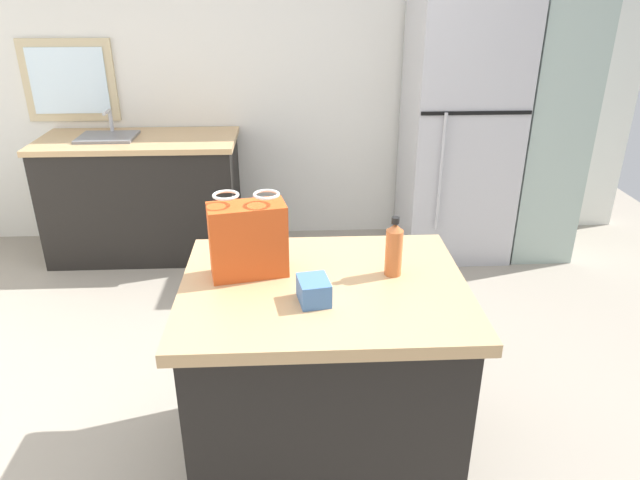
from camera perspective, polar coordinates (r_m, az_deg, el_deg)
The scene contains 9 objects.
ground at distance 2.96m, azimuth -4.26°, elevation -17.28°, with size 6.85×6.85×0.00m, color #9E9384.
back_wall at distance 4.62m, azimuth -4.54°, elevation 16.09°, with size 5.70×0.13×2.61m.
kitchen_island at distance 2.50m, azimuth 0.36°, elevation -13.11°, with size 1.12×0.89×0.88m.
refrigerator at distance 4.45m, azimuth 13.48°, elevation 10.19°, with size 0.76×0.74×1.85m.
tall_cabinet at distance 4.64m, azimuth 21.22°, elevation 11.08°, with size 0.46×0.67×2.05m.
sink_counter at distance 4.58m, azimuth -16.93°, elevation 4.20°, with size 1.42×0.66×1.09m.
shopping_bag at distance 2.28m, azimuth -7.09°, elevation 0.08°, with size 0.32×0.20×0.34m.
small_box at distance 2.12m, azimuth -0.62°, elevation -4.98°, with size 0.11×0.13×0.09m, color #4775B7.
bottle at distance 2.30m, azimuth 7.27°, elevation -0.90°, with size 0.07×0.07×0.25m.
Camera 1 is at (0.10, -2.21, 1.97)m, focal length 32.57 mm.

